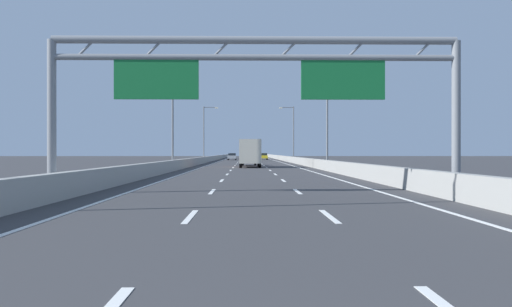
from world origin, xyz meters
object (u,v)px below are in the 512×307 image
Objects in this scene: streetlamp_right_far at (292,130)px; blue_car at (247,156)px; yellow_car at (263,156)px; silver_car at (232,157)px; streetlamp_left_mid at (175,115)px; box_truck at (250,152)px; streetlamp_right_mid at (325,115)px; sign_gantry at (254,74)px; streetlamp_left_far at (205,130)px; black_car at (249,160)px; white_car at (233,156)px.

streetlamp_right_far is 2.20× the size of blue_car.
yellow_car is 0.96× the size of silver_car.
box_truck is at bearing 36.72° from streetlamp_left_mid.
blue_car is at bearing 84.89° from streetlamp_left_mid.
blue_car is (-7.66, 81.25, -4.63)m from streetlamp_right_mid.
streetlamp_right_far is 42.49m from blue_car.
yellow_car is at bearing 88.03° from sign_gantry.
streetlamp_right_far reaches higher than yellow_car.
streetlamp_left_far is at bearing 95.85° from sign_gantry.
streetlamp_right_mid is 2.15× the size of black_car.
streetlamp_right_far is 27.73m from yellow_car.
streetlamp_right_far is at bearing 69.40° from streetlamp_left_mid.
sign_gantry is at bearing -77.22° from streetlamp_left_mid.
yellow_car is (-4.10, 27.02, -4.66)m from streetlamp_right_far.
streetlamp_right_mid is 1.00× the size of streetlamp_left_far.
silver_car reaches higher than black_car.
blue_car is 75.67m from box_truck.
black_car is at bearing 117.33° from streetlamp_right_mid.
yellow_car is at bearing -76.21° from blue_car.
silver_car is at bearing -98.81° from blue_car.
streetlamp_left_mid is 2.14× the size of yellow_car.
streetlamp_left_far is at bearing 106.42° from black_car.
silver_car is 0.61× the size of box_truck.
streetlamp_right_far is (14.93, 39.72, 0.00)m from streetlamp_left_mid.
streetlamp_left_far is at bearing 110.60° from streetlamp_right_mid.
sign_gantry is 93.40m from silver_car.
streetlamp_left_mid is 81.71m from blue_car.
black_car is (7.43, 14.51, -4.67)m from streetlamp_left_mid.
box_truck reaches higher than white_car.
streetlamp_right_far is 35.13m from box_truck.
streetlamp_left_far is 42.42m from blue_car.
streetlamp_left_far is at bearing -95.24° from white_car.
white_car is (3.71, 40.44, -4.67)m from streetlamp_left_far.
white_car is 1.03× the size of yellow_car.
blue_car is (3.56, 1.09, 0.04)m from white_car.
box_truck is (7.50, -34.13, -3.75)m from streetlamp_left_far.
black_car is at bearing 90.43° from box_truck.
yellow_car is at bearing 42.44° from silver_car.
streetlamp_left_mid reaches higher than silver_car.
streetlamp_left_far is 2.14× the size of yellow_car.
white_car is at bearing 97.97° from streetlamp_right_mid.
box_truck is (0.07, -8.92, 0.92)m from black_car.
sign_gantry is at bearing -84.15° from streetlamp_left_far.
white_car is (-11.22, 40.44, -4.67)m from streetlamp_right_far.
streetlamp_right_far is (0.00, 39.72, 0.00)m from streetlamp_right_mid.
box_truck is at bearing 143.05° from streetlamp_right_mid.
silver_car is at bearing -137.56° from yellow_car.
sign_gantry is at bearing -90.02° from black_car.
yellow_car is at bearing 68.16° from streetlamp_left_far.
silver_car is (-6.77, -6.19, -0.01)m from yellow_car.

